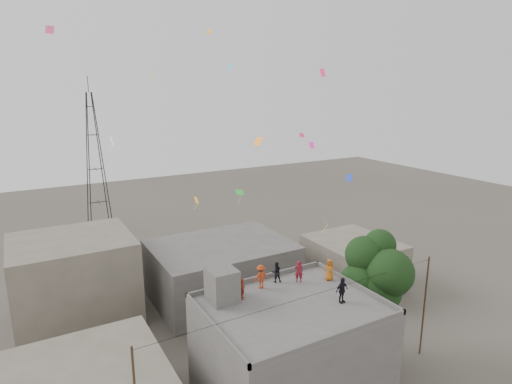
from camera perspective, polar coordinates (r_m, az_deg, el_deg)
main_building at (r=27.40m, az=4.59°, el=-20.50°), size 10.00×8.00×6.10m
parapet at (r=25.74m, az=4.73°, el=-14.59°), size 10.00×8.00×0.30m
stair_head_box at (r=25.96m, az=-4.55°, el=-12.23°), size 1.60×1.80×2.00m
neighbor_north at (r=39.27m, az=-4.63°, el=-10.32°), size 12.00×9.00×5.00m
neighbor_northwest at (r=37.83m, az=-23.03°, el=-10.74°), size 9.00×8.00×7.00m
neighbor_east at (r=42.53m, az=12.79°, el=-9.14°), size 7.00×8.00×4.40m
tree at (r=30.56m, az=15.78°, el=-10.66°), size 4.90×4.60×9.10m
utility_line at (r=26.37m, az=7.20°, el=-20.04°), size 20.12×0.62×7.40m
transmission_tower at (r=60.06m, az=-20.69°, el=3.79°), size 2.97×2.97×20.01m
person_red_adult at (r=28.40m, az=5.73°, el=-10.46°), size 0.65×0.58×1.49m
person_orange_child at (r=28.92m, az=9.77°, el=-10.17°), size 0.84×0.83×1.46m
person_dark_child at (r=28.31m, az=2.71°, el=-10.62°), size 0.79×0.70×1.37m
person_dark_adult at (r=26.22m, az=11.39°, el=-12.73°), size 0.94×0.45×1.56m
person_orange_adult at (r=27.45m, az=0.65°, el=-11.22°), size 1.02×0.61×1.54m
person_red_child at (r=26.23m, az=-1.81°, el=-12.76°), size 0.52×0.56×1.29m
kites at (r=28.56m, az=-0.14°, el=8.23°), size 20.23×17.34×12.99m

